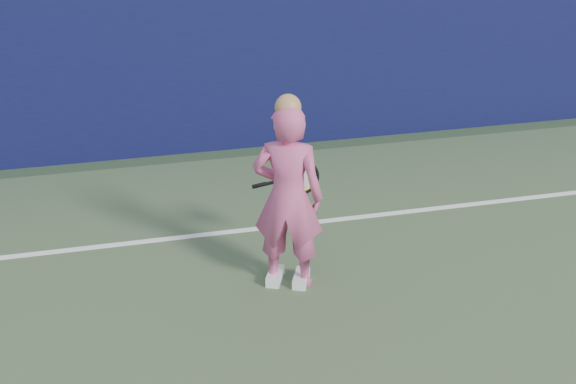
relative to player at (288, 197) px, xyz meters
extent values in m
cube|color=#0B1034|center=(1.00, 3.60, 0.40)|extent=(24.00, 0.40, 2.50)
imported|color=#CD4F82|center=(0.00, 0.00, -0.01)|extent=(0.73, 0.62, 1.69)
sphere|color=#B38050|center=(0.00, 0.00, 0.81)|extent=(0.22, 0.22, 0.22)
cube|color=white|center=(0.11, -0.05, -0.80)|extent=(0.22, 0.30, 0.10)
cube|color=white|center=(-0.11, 0.05, -0.80)|extent=(0.22, 0.30, 0.10)
torus|color=black|center=(0.22, 0.39, -0.01)|extent=(0.34, 0.08, 0.34)
torus|color=yellow|center=(0.22, 0.39, -0.01)|extent=(0.28, 0.06, 0.28)
cylinder|color=beige|center=(0.22, 0.39, -0.01)|extent=(0.28, 0.05, 0.27)
cylinder|color=black|center=(0.00, 0.49, -0.07)|extent=(0.30, 0.11, 0.11)
cylinder|color=black|center=(-0.13, 0.55, -0.11)|extent=(0.14, 0.07, 0.07)
cube|color=white|center=(1.00, 1.10, -0.84)|extent=(11.00, 0.08, 0.01)
camera|label=1|loc=(-1.54, -6.08, 2.88)|focal=50.00mm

